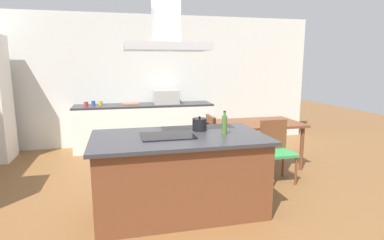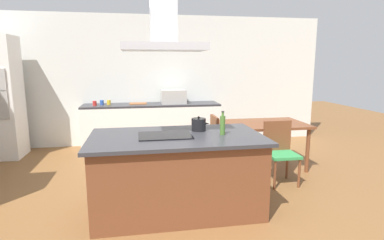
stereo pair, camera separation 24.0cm
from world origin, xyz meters
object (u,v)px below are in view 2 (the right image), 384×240
Objects in this scene: dining_table at (262,128)px; olive_oil_bottle at (223,125)px; range_hood at (163,27)px; tea_kettle at (199,125)px; coffee_mug_yellow at (109,102)px; chair_at_left_end at (208,140)px; countertop_microwave at (173,97)px; chair_facing_island at (280,148)px; cutting_board at (138,103)px; coffee_mug_blue at (102,102)px; coffee_mug_red at (95,103)px; cooktop at (165,135)px.

olive_oil_bottle is at bearing -128.21° from dining_table.
range_hood reaches higher than olive_oil_bottle.
tea_kettle reaches higher than coffee_mug_yellow.
countertop_microwave is at bearing 102.80° from chair_at_left_end.
dining_table is (1.05, 1.33, -0.35)m from olive_oil_bottle.
coffee_mug_yellow is at bearing 138.05° from chair_facing_island.
range_hood is (-1.71, -0.61, 1.59)m from chair_facing_island.
cutting_board is (-0.72, 2.72, -0.07)m from tea_kettle.
coffee_mug_yellow is 0.06× the size of dining_table.
coffee_mug_blue is 3.60m from chair_facing_island.
olive_oil_bottle is (0.23, -0.26, 0.04)m from tea_kettle.
chair_at_left_end is 2.19m from range_hood.
chair_facing_island is (2.58, -2.32, -0.44)m from coffee_mug_yellow.
coffee_mug_red is 3.62m from chair_facing_island.
countertop_microwave is 1.30m from coffee_mug_yellow.
countertop_microwave is at bearing 119.44° from chair_facing_island.
dining_table is at bearing 36.80° from range_hood.
cooktop is 0.67m from olive_oil_bottle.
coffee_mug_yellow is at bearing 117.10° from olive_oil_bottle.
chair_facing_island is at bearing 19.76° from cooktop.
olive_oil_bottle is at bearing -147.52° from chair_facing_island.
range_hood is at bearing -143.20° from dining_table.
olive_oil_bottle is 0.20× the size of dining_table.
cooktop is at bearing -71.17° from coffee_mug_blue.
coffee_mug_yellow is at bearing 22.81° from coffee_mug_red.
coffee_mug_yellow reaches higher than chair_at_left_end.
dining_table is (2.58, -1.65, -0.28)m from coffee_mug_yellow.
range_hood reaches higher than dining_table.
coffee_mug_red reaches higher than chair_facing_island.
coffee_mug_red and coffee_mug_yellow have the same top height.
countertop_microwave is 0.36× the size of dining_table.
coffee_mug_red is at bearing -172.56° from cutting_board.
cooktop is at bearing -98.51° from countertop_microwave.
coffee_mug_blue is 3.19m from dining_table.
coffee_mug_blue is 0.26× the size of cutting_board.
range_hood reaches higher than countertop_microwave.
chair_facing_island is (1.28, 0.41, -0.47)m from tea_kettle.
cutting_board is 3.18m from range_hood.
cooktop is 1.20m from range_hood.
chair_at_left_end is at bearing 58.15° from cooktop.
chair_at_left_end is at bearing 71.29° from tea_kettle.
coffee_mug_red is 0.28m from coffee_mug_yellow.
chair_facing_island is 2.42m from range_hood.
chair_at_left_end is at bearing 84.23° from olive_oil_bottle.
tea_kettle is 0.16× the size of dining_table.
range_hood is at bearing -121.85° from chair_at_left_end.
olive_oil_bottle is 1.27m from range_hood.
chair_at_left_end is at bearing -56.68° from cutting_board.
chair_at_left_end is at bearing -180.00° from dining_table.
cooktop is 0.67× the size of chair_at_left_end.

